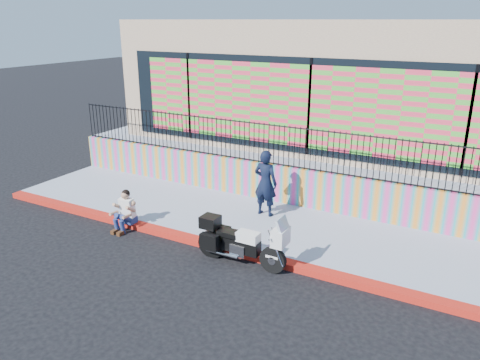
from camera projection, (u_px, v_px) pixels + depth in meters
The scene contains 10 objects.
ground at pixel (241, 255), 11.01m from camera, with size 90.00×90.00×0.00m, color black.
red_curb at pixel (241, 252), 10.98m from camera, with size 16.00×0.30×0.15m, color #B00C16.
sidewalk at pixel (271, 226), 12.35m from camera, with size 16.00×3.00×0.15m, color #939DB1.
mural_wall at pixel (295, 186), 13.47m from camera, with size 16.00×0.20×1.10m, color #F03F98.
metal_fence at pixel (296, 148), 13.10m from camera, with size 15.80×0.04×1.20m, color black, non-canonical shape.
elevated_platform at pixel (346, 148), 17.73m from camera, with size 16.00×10.00×1.25m, color #939DB1.
storefront_building at pixel (350, 79), 16.69m from camera, with size 14.00×8.06×4.00m.
police_motorcycle at pixel (240, 241), 10.46m from camera, with size 2.15×0.71×1.34m.
police_officer at pixel (265, 183), 12.63m from camera, with size 0.67×0.44×1.83m, color black.
seated_man at pixel (124, 214), 12.16m from camera, with size 0.54×0.71×1.06m.
Camera 1 is at (4.71, -8.63, 5.26)m, focal length 35.00 mm.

